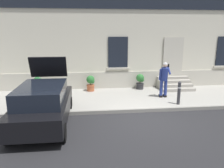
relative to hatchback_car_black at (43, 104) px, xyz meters
name	(u,v)px	position (x,y,z in m)	size (l,w,h in m)	color
ground_plane	(145,121)	(3.76, -0.08, -0.80)	(80.00, 80.00, 0.00)	#232326
sidewalk	(131,98)	(3.76, 2.72, -0.72)	(24.00, 3.60, 0.15)	#99968E
curb_edge	(140,110)	(3.76, 0.86, -0.72)	(24.00, 0.12, 0.15)	gray
building_facade	(124,24)	(3.76, 5.21, 2.93)	(24.00, 1.52, 7.50)	beige
entrance_stoop	(174,84)	(6.52, 4.04, -0.41)	(1.84, 1.28, 0.64)	#9E998E
hatchback_car_black	(43,104)	(0.00, 0.00, 0.00)	(1.80, 4.07, 2.34)	black
bollard_near_person	(179,92)	(5.61, 1.27, -0.09)	(0.15, 0.15, 1.04)	#333338
person_on_phone	(164,77)	(5.30, 2.38, 0.35)	(0.51, 0.48, 1.75)	navy
planter_olive	(38,84)	(-1.02, 3.95, -0.19)	(0.44, 0.44, 0.86)	#606B38
planter_terracotta	(91,83)	(1.76, 4.00, -0.19)	(0.44, 0.44, 0.86)	#B25B38
planter_charcoal	(140,81)	(4.54, 4.10, -0.19)	(0.44, 0.44, 0.86)	#2D2D30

